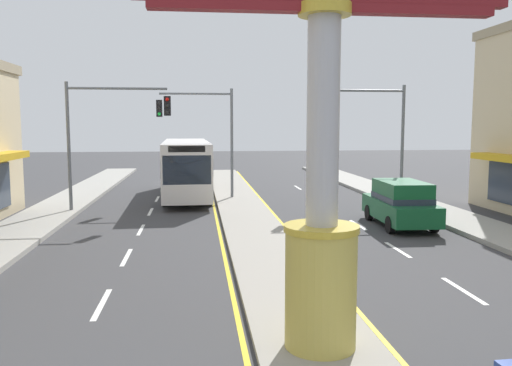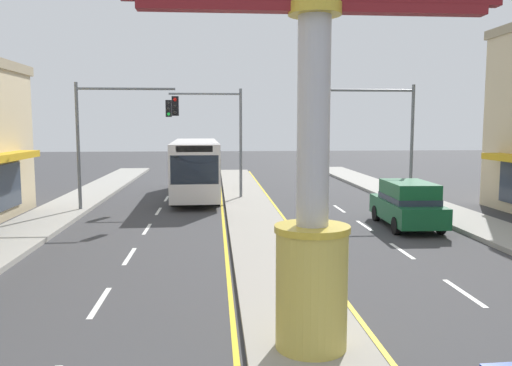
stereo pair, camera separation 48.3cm
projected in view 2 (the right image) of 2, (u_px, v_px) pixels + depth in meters
The scene contains 10 objects.
median_strip at pixel (257, 226), 21.50m from camera, with size 2.40×52.00×0.14m, color gray.
sidewalk_left at pixel (10, 240), 18.80m from camera, with size 2.62×60.00×0.18m, color #9E9B93.
sidewalk_right at pixel (495, 231), 20.24m from camera, with size 2.62×60.00×0.18m, color #9E9B93.
lane_markings at pixel (260, 234), 20.17m from camera, with size 9.14×52.00×0.01m.
district_sign at pixel (313, 143), 9.20m from camera, with size 6.58×1.37×7.74m.
traffic_light_left_side at pixel (115, 124), 24.75m from camera, with size 4.86×0.46×6.20m.
traffic_light_right_side at pixel (378, 124), 26.02m from camera, with size 4.86×0.46×6.20m.
traffic_light_median_far at pixel (214, 125), 28.99m from camera, with size 4.20×0.46×6.20m.
bus_near_right_lane at pixel (196, 165), 30.46m from camera, with size 2.82×11.26×3.26m.
suv_near_left_lane at pixel (408, 204), 21.40m from camera, with size 2.10×4.67×1.90m.
Camera 2 is at (-1.74, -3.10, 4.22)m, focal length 36.63 mm.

